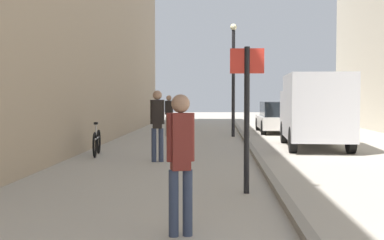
% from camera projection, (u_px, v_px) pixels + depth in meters
% --- Properties ---
extents(ground_plane, '(80.00, 80.00, 0.00)m').
position_uv_depth(ground_plane, '(199.00, 160.00, 14.00)').
color(ground_plane, '#A8A093').
extents(kerb_strip, '(0.16, 40.00, 0.12)m').
position_uv_depth(kerb_strip, '(257.00, 158.00, 13.92)').
color(kerb_strip, gray).
rests_on(kerb_strip, ground_plane).
extents(pedestrian_main_foreground, '(0.37, 0.24, 1.87)m').
position_uv_depth(pedestrian_main_foreground, '(157.00, 121.00, 13.49)').
color(pedestrian_main_foreground, '#2D3851').
rests_on(pedestrian_main_foreground, ground_plane).
extents(pedestrian_mid_block, '(0.35, 0.23, 1.75)m').
position_uv_depth(pedestrian_mid_block, '(169.00, 113.00, 22.02)').
color(pedestrian_mid_block, gray).
rests_on(pedestrian_mid_block, ground_plane).
extents(pedestrian_far_crossing, '(0.34, 0.25, 1.76)m').
position_uv_depth(pedestrian_far_crossing, '(181.00, 155.00, 6.32)').
color(pedestrian_far_crossing, '#2D3851').
rests_on(pedestrian_far_crossing, ground_plane).
extents(delivery_van, '(2.16, 4.90, 2.43)m').
position_uv_depth(delivery_van, '(315.00, 109.00, 17.05)').
color(delivery_van, '#B7B7BC').
rests_on(delivery_van, ground_plane).
extents(parked_car, '(1.86, 4.21, 1.45)m').
position_uv_depth(parked_car, '(278.00, 117.00, 24.22)').
color(parked_car, silver).
rests_on(parked_car, ground_plane).
extents(street_sign_post, '(0.60, 0.10, 2.60)m').
position_uv_depth(street_sign_post, '(247.00, 107.00, 9.09)').
color(street_sign_post, black).
rests_on(street_sign_post, ground_plane).
extents(lamp_post, '(0.28, 0.28, 4.76)m').
position_uv_depth(lamp_post, '(233.00, 72.00, 21.70)').
color(lamp_post, black).
rests_on(lamp_post, ground_plane).
extents(bicycle_leaning, '(0.28, 1.76, 0.98)m').
position_uv_depth(bicycle_leaning, '(97.00, 143.00, 14.89)').
color(bicycle_leaning, black).
rests_on(bicycle_leaning, ground_plane).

